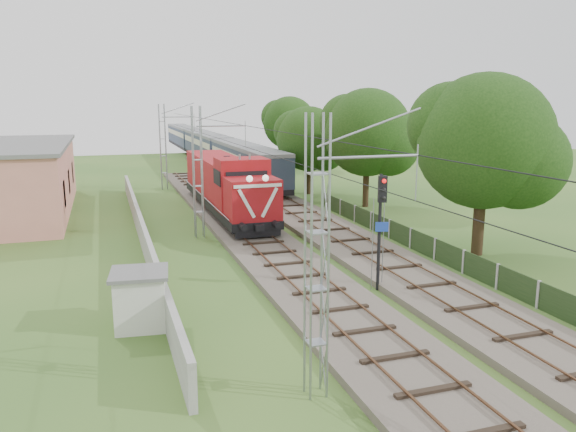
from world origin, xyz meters
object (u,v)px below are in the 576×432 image
object	(u,v)px
signal_post	(381,212)
relay_hut	(140,299)
coach_rake	(207,145)
locomotive	(226,184)

from	to	relation	value
signal_post	relay_hut	bearing A→B (deg)	-175.23
signal_post	relay_hut	xyz separation A→B (m)	(-10.29, -0.86, -2.49)
relay_hut	coach_rake	bearing A→B (deg)	77.38
locomotive	coach_rake	bearing A→B (deg)	82.09
coach_rake	relay_hut	bearing A→B (deg)	-102.62
coach_rake	signal_post	distance (m)	54.58
signal_post	relay_hut	world-z (taller)	signal_post
signal_post	coach_rake	bearing A→B (deg)	87.79
relay_hut	locomotive	bearing A→B (deg)	69.13
coach_rake	relay_hut	xyz separation A→B (m)	(-12.40, -55.39, -1.36)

